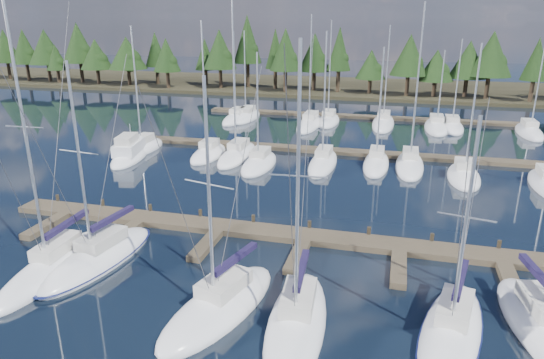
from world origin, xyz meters
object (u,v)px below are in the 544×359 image
(front_sailboat_0, at_px, (54,266))
(main_dock, at_px, (305,240))
(front_sailboat_1, at_px, (99,258))
(front_sailboat_3, at_px, (297,322))
(front_sailboat_2, at_px, (220,306))
(motor_yacht_left, at_px, (130,154))
(front_sailboat_4, at_px, (451,332))

(front_sailboat_0, bearing_deg, main_dock, 28.24)
(front_sailboat_1, bearing_deg, front_sailboat_0, -140.35)
(front_sailboat_3, bearing_deg, front_sailboat_2, 174.68)
(main_dock, bearing_deg, front_sailboat_2, -107.15)
(front_sailboat_0, relative_size, motor_yacht_left, 1.77)
(front_sailboat_1, bearing_deg, main_dock, 26.06)
(front_sailboat_1, relative_size, motor_yacht_left, 1.43)
(front_sailboat_0, height_order, front_sailboat_3, front_sailboat_0)
(front_sailboat_1, height_order, motor_yacht_left, front_sailboat_1)
(front_sailboat_0, bearing_deg, motor_yacht_left, 109.93)
(front_sailboat_4, bearing_deg, front_sailboat_1, 173.56)
(main_dock, bearing_deg, front_sailboat_3, -81.33)
(front_sailboat_0, distance_m, front_sailboat_2, 10.90)
(motor_yacht_left, bearing_deg, front_sailboat_0, -70.07)
(main_dock, xyz_separation_m, front_sailboat_0, (-13.47, -7.24, 0.10))
(front_sailboat_3, bearing_deg, front_sailboat_1, 165.53)
(main_dock, distance_m, front_sailboat_3, 9.10)
(front_sailboat_4, bearing_deg, main_dock, 136.83)
(front_sailboat_2, distance_m, motor_yacht_left, 30.21)
(front_sailboat_0, height_order, motor_yacht_left, front_sailboat_0)
(front_sailboat_0, relative_size, front_sailboat_1, 1.24)
(front_sailboat_2, bearing_deg, motor_yacht_left, 128.64)
(main_dock, xyz_separation_m, front_sailboat_1, (-11.57, -5.66, 0.07))
(front_sailboat_0, distance_m, motor_yacht_left, 23.63)
(front_sailboat_2, bearing_deg, front_sailboat_0, 172.71)
(front_sailboat_1, relative_size, front_sailboat_3, 0.90)
(main_dock, bearing_deg, front_sailboat_1, -153.94)
(main_dock, distance_m, front_sailboat_2, 9.02)
(front_sailboat_0, xyz_separation_m, front_sailboat_2, (10.81, -1.38, -0.03))
(motor_yacht_left, bearing_deg, front_sailboat_4, -37.38)
(front_sailboat_2, bearing_deg, front_sailboat_4, 3.64)
(motor_yacht_left, bearing_deg, front_sailboat_2, -51.36)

